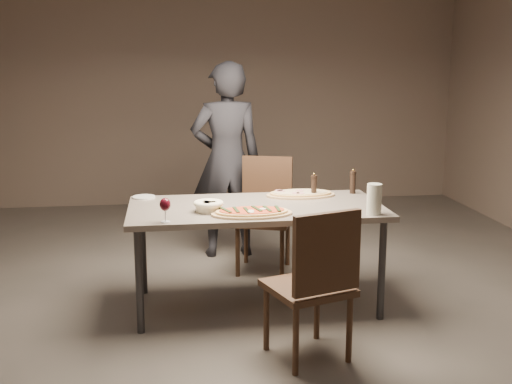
{
  "coord_description": "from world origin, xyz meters",
  "views": [
    {
      "loc": [
        -0.62,
        -4.4,
        1.78
      ],
      "look_at": [
        0.0,
        0.0,
        0.85
      ],
      "focal_mm": 45.0,
      "sensor_mm": 36.0,
      "label": 1
    }
  ],
  "objects": [
    {
      "name": "side_plate",
      "position": [
        -0.8,
        0.38,
        0.76
      ],
      "size": [
        0.17,
        0.17,
        0.01
      ],
      "rotation": [
        0.0,
        0.0,
        0.42
      ],
      "color": "white",
      "rests_on": "dining_table"
    },
    {
      "name": "oil_dish",
      "position": [
        -0.15,
        -0.2,
        0.76
      ],
      "size": [
        0.12,
        0.12,
        0.01
      ],
      "rotation": [
        0.0,
        0.0,
        0.32
      ],
      "color": "white",
      "rests_on": "dining_table"
    },
    {
      "name": "dining_table",
      "position": [
        0.0,
        0.0,
        0.69
      ],
      "size": [
        1.8,
        0.9,
        0.75
      ],
      "color": "slate",
      "rests_on": "ground"
    },
    {
      "name": "bread_basket",
      "position": [
        -0.35,
        -0.13,
        0.79
      ],
      "size": [
        0.21,
        0.21,
        0.07
      ],
      "rotation": [
        0.0,
        0.0,
        0.23
      ],
      "color": "#F3ECC5",
      "rests_on": "dining_table"
    },
    {
      "name": "carafe",
      "position": [
        0.75,
        -0.36,
        0.85
      ],
      "size": [
        0.1,
        0.1,
        0.21
      ],
      "rotation": [
        0.0,
        0.0,
        -0.38
      ],
      "color": "silver",
      "rests_on": "dining_table"
    },
    {
      "name": "chair_near",
      "position": [
        0.22,
        -0.93,
        0.53
      ],
      "size": [
        0.56,
        0.56,
        0.94
      ],
      "rotation": [
        0.0,
        0.0,
        0.32
      ],
      "color": "#3F291A",
      "rests_on": "ground"
    },
    {
      "name": "diner",
      "position": [
        -0.09,
        1.27,
        0.88
      ],
      "size": [
        0.67,
        0.46,
        1.76
      ],
      "primitive_type": "imported",
      "rotation": [
        0.0,
        0.0,
        3.21
      ],
      "color": "black",
      "rests_on": "ground"
    },
    {
      "name": "zucchini_pizza",
      "position": [
        -0.06,
        -0.26,
        0.77
      ],
      "size": [
        0.55,
        0.3,
        0.05
      ],
      "rotation": [
        0.0,
        0.0,
        -0.14
      ],
      "color": "tan",
      "rests_on": "dining_table"
    },
    {
      "name": "pepper_mill_right",
      "position": [
        0.8,
        0.32,
        0.84
      ],
      "size": [
        0.05,
        0.05,
        0.19
      ],
      "rotation": [
        0.0,
        0.0,
        -0.23
      ],
      "color": "black",
      "rests_on": "dining_table"
    },
    {
      "name": "room",
      "position": [
        0.0,
        0.0,
        1.4
      ],
      "size": [
        7.0,
        7.0,
        7.0
      ],
      "color": "#59534D",
      "rests_on": "ground"
    },
    {
      "name": "chair_far",
      "position": [
        0.2,
        0.85,
        0.53
      ],
      "size": [
        0.57,
        0.57,
        0.95
      ],
      "rotation": [
        0.0,
        0.0,
        2.83
      ],
      "color": "#3F291A",
      "rests_on": "ground"
    },
    {
      "name": "wine_glass",
      "position": [
        -0.64,
        -0.38,
        0.86
      ],
      "size": [
        0.07,
        0.07,
        0.16
      ],
      "rotation": [
        0.0,
        0.0,
        -0.23
      ],
      "color": "silver",
      "rests_on": "dining_table"
    },
    {
      "name": "ham_pizza",
      "position": [
        0.38,
        0.28,
        0.77
      ],
      "size": [
        0.53,
        0.29,
        0.04
      ],
      "rotation": [
        0.0,
        0.0,
        0.36
      ],
      "color": "tan",
      "rests_on": "dining_table"
    },
    {
      "name": "pepper_mill_left",
      "position": [
        0.47,
        0.23,
        0.84
      ],
      "size": [
        0.05,
        0.05,
        0.19
      ],
      "rotation": [
        0.0,
        0.0,
        0.38
      ],
      "color": "black",
      "rests_on": "dining_table"
    }
  ]
}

